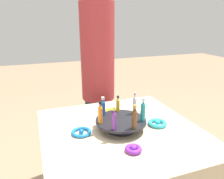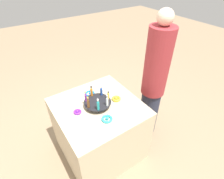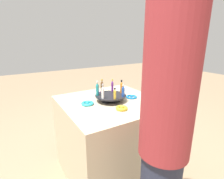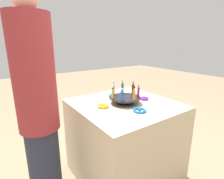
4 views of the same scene
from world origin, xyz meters
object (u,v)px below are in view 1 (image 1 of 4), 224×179
(bottle_brown, at_px, (134,118))
(person_figure, at_px, (98,82))
(bottle_purple, at_px, (114,120))
(bottle_teal, at_px, (143,110))
(bottle_orange, at_px, (100,113))
(bottle_clear, at_px, (135,104))
(bottle_blue, at_px, (103,107))
(bottle_gold, at_px, (118,104))
(display_stand, at_px, (121,123))
(ribbon_bow_teal, at_px, (157,123))
(ribbon_bow_blue, at_px, (81,132))
(ribbon_bow_gold, at_px, (112,112))
(ribbon_bow_purple, at_px, (133,149))

(bottle_brown, xyz_separation_m, person_figure, (-0.82, 0.06, -0.05))
(bottle_purple, height_order, bottle_brown, bottle_brown)
(bottle_purple, relative_size, bottle_teal, 0.91)
(bottle_orange, relative_size, bottle_teal, 0.94)
(bottle_purple, relative_size, bottle_clear, 0.93)
(bottle_blue, relative_size, bottle_gold, 1.14)
(display_stand, height_order, ribbon_bow_teal, display_stand)
(bottle_purple, xyz_separation_m, ribbon_bow_blue, (-0.12, -0.14, -0.10))
(bottle_orange, relative_size, ribbon_bow_gold, 1.28)
(bottle_orange, bearing_deg, ribbon_bow_purple, 22.79)
(bottle_orange, distance_m, bottle_gold, 0.18)
(bottle_brown, distance_m, ribbon_bow_teal, 0.23)
(bottle_brown, bearing_deg, ribbon_bow_purple, -26.52)
(bottle_purple, xyz_separation_m, bottle_teal, (-0.04, 0.18, 0.01))
(ribbon_bow_teal, bearing_deg, ribbon_bow_blue, -96.79)
(bottle_clear, height_order, ribbon_bow_teal, bottle_clear)
(bottle_blue, xyz_separation_m, bottle_brown, (0.20, 0.10, 0.01))
(bottle_teal, distance_m, ribbon_bow_purple, 0.23)
(bottle_orange, bearing_deg, bottle_purple, 25.28)
(bottle_teal, xyz_separation_m, person_figure, (-0.76, -0.02, -0.05))
(ribbon_bow_gold, xyz_separation_m, person_figure, (-0.49, 0.06, 0.06))
(display_stand, xyz_separation_m, bottle_brown, (0.11, 0.02, 0.08))
(display_stand, relative_size, person_figure, 0.17)
(ribbon_bow_blue, bearing_deg, bottle_orange, 75.94)
(bottle_gold, relative_size, ribbon_bow_blue, 0.90)
(ribbon_bow_teal, bearing_deg, ribbon_bow_gold, -141.79)
(ribbon_bow_blue, bearing_deg, bottle_clear, 94.30)
(ribbon_bow_teal, xyz_separation_m, ribbon_bow_blue, (-0.05, -0.43, -0.00))
(bottle_teal, bearing_deg, bottle_gold, -154.72)
(display_stand, relative_size, ribbon_bow_gold, 2.90)
(bottle_orange, distance_m, person_figure, 0.73)
(bottle_clear, bearing_deg, ribbon_bow_teal, 55.58)
(bottle_teal, distance_m, ribbon_bow_teal, 0.15)
(ribbon_bow_blue, distance_m, person_figure, 0.75)
(bottle_brown, distance_m, bottle_teal, 0.10)
(bottle_brown, bearing_deg, ribbon_bow_blue, -120.11)
(ribbon_bow_teal, bearing_deg, bottle_brown, -65.15)
(bottle_orange, bearing_deg, bottle_blue, 153.85)
(display_stand, xyz_separation_m, ribbon_bow_teal, (0.03, 0.21, -0.03))
(ribbon_bow_blue, bearing_deg, ribbon_bow_gold, 128.21)
(bottle_clear, bearing_deg, bottle_brown, -26.15)
(bottle_gold, relative_size, ribbon_bow_teal, 0.89)
(bottle_blue, relative_size, person_figure, 0.07)
(bottle_orange, distance_m, bottle_brown, 0.18)
(bottle_orange, height_order, bottle_teal, bottle_teal)
(ribbon_bow_teal, relative_size, ribbon_bow_gold, 1.13)
(bottle_teal, bearing_deg, bottle_brown, -51.87)
(bottle_brown, xyz_separation_m, bottle_gold, (-0.23, 0.00, -0.01))
(bottle_gold, bearing_deg, ribbon_bow_gold, -179.36)
(bottle_blue, xyz_separation_m, bottle_purple, (0.18, -0.00, 0.00))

